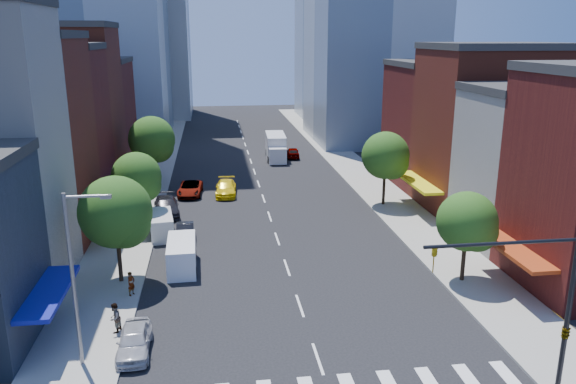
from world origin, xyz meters
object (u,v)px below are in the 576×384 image
parked_car_front (134,341)px  pedestrian_near (131,283)px  parked_car_third (190,189)px  pedestrian_far (115,318)px  parked_car_rear (166,207)px  cargo_van_far (161,225)px  traffic_car_far (293,153)px  box_truck (276,148)px  taxi (226,188)px  traffic_car_oncoming (280,149)px  cargo_van_near (182,256)px  parked_car_second (185,232)px

parked_car_front → pedestrian_near: (-1.00, 6.76, 0.23)m
parked_car_third → pedestrian_far: pedestrian_far is taller
parked_car_rear → pedestrian_near: 17.24m
cargo_van_far → traffic_car_far: bearing=55.5°
parked_car_third → traffic_car_far: size_ratio=1.21×
parked_car_front → pedestrian_far: size_ratio=2.42×
traffic_car_far → box_truck: box_truck is taller
parked_car_front → pedestrian_far: bearing=120.5°
parked_car_third → taxi: taxi is taller
traffic_car_far → traffic_car_oncoming: bearing=-57.7°
parked_car_front → cargo_van_near: (2.00, 10.88, 0.33)m
parked_car_second → parked_car_third: (0.00, 13.48, 0.05)m
parked_car_second → pedestrian_near: pedestrian_near is taller
cargo_van_near → traffic_car_oncoming: cargo_van_near is taller
pedestrian_far → parked_car_rear: bearing=-163.4°
cargo_van_near → traffic_car_far: cargo_van_near is taller
parked_car_second → cargo_van_near: bearing=-92.4°
cargo_van_far → taxi: size_ratio=0.91×
parked_car_front → taxi: bearing=78.0°
traffic_car_far → box_truck: size_ratio=0.51×
box_truck → parked_car_rear: bearing=-116.5°
parked_car_second → traffic_car_far: traffic_car_far is taller
parked_car_rear → parked_car_third: bearing=66.4°
box_truck → traffic_car_far: bearing=12.4°
traffic_car_oncoming → traffic_car_far: size_ratio=0.97×
parked_car_second → cargo_van_far: (-1.99, 1.10, 0.29)m
parked_car_rear → pedestrian_far: 21.90m
parked_car_rear → cargo_van_near: cargo_van_near is taller
taxi → pedestrian_far: pedestrian_far is taller
box_truck → pedestrian_far: (-14.30, -45.04, -0.55)m
parked_car_front → parked_car_second: parked_car_front is taller
traffic_car_oncoming → taxi: bearing=68.6°
cargo_van_near → cargo_van_far: (-1.99, 7.19, -0.09)m
taxi → traffic_car_oncoming: bearing=71.7°
traffic_car_far → pedestrian_near: size_ratio=2.65×
traffic_car_oncoming → parked_car_rear: bearing=62.7°
taxi → pedestrian_near: size_ratio=3.24×
box_truck → taxi: bearing=-110.2°
pedestrian_near → traffic_car_far: bearing=12.7°
taxi → traffic_car_oncoming: 22.08m
parked_car_second → traffic_car_far: size_ratio=0.95×
taxi → pedestrian_near: pedestrian_near is taller
taxi → box_truck: (7.28, 17.17, 0.81)m
parked_car_second → pedestrian_near: (-3.00, -10.21, 0.28)m
pedestrian_near → taxi: bearing=18.4°
pedestrian_near → box_truck: bearing=15.5°
parked_car_second → cargo_van_near: cargo_van_near is taller
cargo_van_far → traffic_car_oncoming: (13.89, 32.41, -0.28)m
pedestrian_far → cargo_van_near: bearing=179.4°
cargo_van_far → box_truck: box_truck is taller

